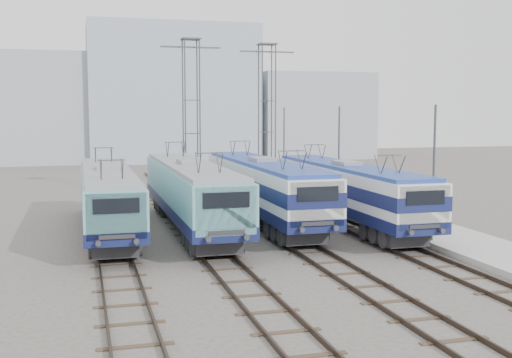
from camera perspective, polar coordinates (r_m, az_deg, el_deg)
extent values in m
plane|color=#514C47|center=(27.95, 2.01, -7.78)|extent=(160.00, 160.00, 0.00)
cube|color=#9E9E99|center=(39.08, 12.88, -3.72)|extent=(4.00, 70.00, 0.30)
cube|color=#121946|center=(35.91, -13.01, -2.66)|extent=(2.75, 17.36, 0.58)
cube|color=#5FA1AA|center=(35.76, -13.05, -0.83)|extent=(2.70, 17.36, 1.74)
cube|color=#5FA1AA|center=(27.53, -12.33, -3.20)|extent=(2.48, 0.67, 1.97)
cube|color=gray|center=(35.66, -13.09, 0.71)|extent=(2.48, 16.66, 0.19)
cube|color=#262628|center=(30.35, -12.52, -5.62)|extent=(2.02, 3.47, 0.65)
cube|color=#262628|center=(41.74, -13.32, -2.47)|extent=(2.02, 3.47, 0.65)
cube|color=#121946|center=(36.22, -5.87, -2.34)|extent=(2.93, 18.49, 0.62)
cube|color=#5FA1AA|center=(36.06, -5.89, -0.40)|extent=(2.88, 18.49, 1.85)
cube|color=#5FA1AA|center=(27.44, -2.82, -2.80)|extent=(2.65, 0.72, 2.10)
cube|color=gray|center=(35.96, -5.91, 1.23)|extent=(2.65, 17.75, 0.21)
cube|color=#262628|center=(30.38, -3.92, -5.42)|extent=(2.16, 3.70, 0.69)
cube|color=#262628|center=(42.36, -7.24, -2.19)|extent=(2.16, 3.70, 0.69)
cube|color=#121946|center=(38.15, 0.57, -1.89)|extent=(2.91, 18.38, 0.61)
cube|color=silver|center=(38.00, 0.57, -0.06)|extent=(2.86, 18.38, 1.84)
cube|color=#121946|center=(38.01, 0.57, -0.14)|extent=(2.90, 18.40, 0.71)
cube|color=silver|center=(29.70, 5.25, -2.17)|extent=(2.63, 0.71, 2.08)
cube|color=navy|center=(37.91, 0.57, 1.47)|extent=(2.63, 17.64, 0.20)
cube|color=#262628|center=(32.51, 3.54, -4.67)|extent=(2.14, 3.68, 0.69)
cube|color=#262628|center=(44.12, -1.62, -1.82)|extent=(2.14, 3.68, 0.69)
cube|color=#121946|center=(37.72, 8.03, -2.12)|extent=(2.79, 17.60, 0.59)
cube|color=silver|center=(37.57, 8.06, -0.35)|extent=(2.74, 17.60, 1.76)
cube|color=#121946|center=(37.58, 8.06, -0.43)|extent=(2.78, 17.62, 0.68)
cube|color=silver|center=(30.09, 14.46, -2.41)|extent=(2.52, 0.68, 2.00)
cube|color=navy|center=(37.48, 8.08, 1.13)|extent=(2.52, 16.90, 0.20)
cube|color=#262628|center=(32.61, 12.12, -4.79)|extent=(2.05, 3.52, 0.66)
cube|color=#262628|center=(43.22, 4.93, -2.03)|extent=(2.05, 3.52, 0.66)
cylinder|color=#3F4247|center=(47.95, -6.30, 5.21)|extent=(0.10, 0.10, 12.00)
cylinder|color=#3F4247|center=(48.14, -5.00, 5.22)|extent=(0.10, 0.10, 12.00)
cylinder|color=#3F4247|center=(49.04, -6.50, 5.22)|extent=(0.10, 0.10, 12.00)
cylinder|color=#3F4247|center=(49.22, -5.23, 5.24)|extent=(0.10, 0.10, 12.00)
cube|color=#3F4247|center=(48.81, -5.82, 11.57)|extent=(4.50, 0.12, 0.12)
cylinder|color=#3F4247|center=(51.32, 0.56, 5.30)|extent=(0.10, 0.10, 12.00)
cylinder|color=#3F4247|center=(51.63, 1.74, 5.30)|extent=(0.10, 0.10, 12.00)
cylinder|color=#3F4247|center=(52.38, 0.23, 5.31)|extent=(0.10, 0.10, 12.00)
cylinder|color=#3F4247|center=(52.68, 1.39, 5.31)|extent=(0.10, 0.10, 12.00)
cube|color=#3F4247|center=(52.21, 0.99, 11.24)|extent=(4.50, 0.12, 0.12)
cylinder|color=#3F4247|center=(32.68, 15.51, 0.25)|extent=(0.12, 0.12, 7.00)
cylinder|color=#3F4247|center=(43.37, 7.37, 1.80)|extent=(0.12, 0.12, 7.00)
cylinder|color=#3F4247|center=(54.62, 2.50, 2.71)|extent=(0.12, 0.12, 7.00)
cube|color=#9198A1|center=(88.09, -19.29, 5.93)|extent=(18.00, 12.00, 14.00)
cube|color=#939FB2|center=(88.76, -7.56, 7.50)|extent=(22.00, 14.00, 18.00)
cube|color=#9198A1|center=(93.58, 4.74, 5.62)|extent=(16.00, 12.00, 12.00)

